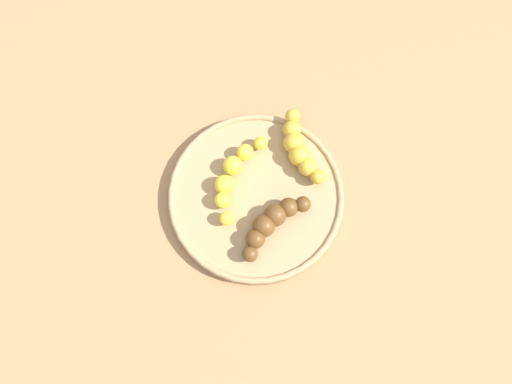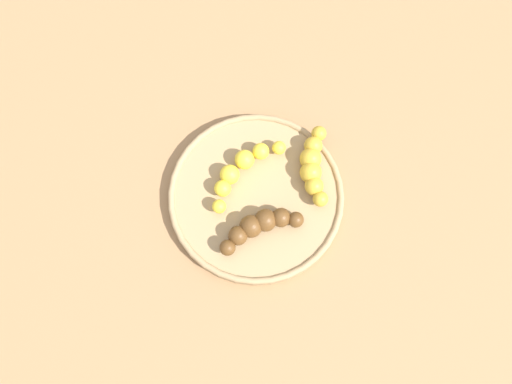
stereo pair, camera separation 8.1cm
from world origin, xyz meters
name	(u,v)px [view 2 (the right image)]	position (x,y,z in m)	size (l,w,h in m)	color
ground_plane	(256,199)	(0.00, 0.00, 0.00)	(2.40, 2.40, 0.00)	#936D47
fruit_bowl	(256,197)	(0.00, 0.00, 0.01)	(0.27, 0.27, 0.02)	#A08259
banana_spotted	(313,166)	(-0.05, -0.09, 0.04)	(0.08, 0.11, 0.03)	gold
banana_yellow	(241,169)	(0.04, -0.02, 0.03)	(0.06, 0.15, 0.03)	yellow
banana_overripe	(259,226)	(-0.03, 0.04, 0.04)	(0.08, 0.12, 0.03)	#593819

